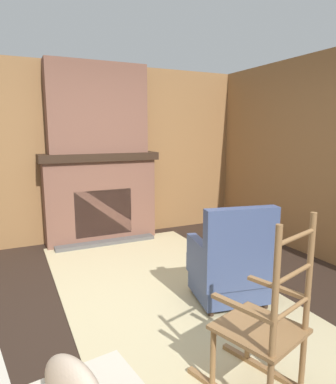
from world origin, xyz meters
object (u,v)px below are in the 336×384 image
Objects in this scene: armchair at (231,267)px; rocking_chair at (264,336)px; oil_lamp_vase at (63,147)px; storage_case at (128,148)px; firewood_stack at (233,252)px; decorative_plate_on_mantel at (100,144)px.

rocking_chair is (1.05, -0.51, 0.04)m from armchair.
oil_lamp_vase reaches higher than storage_case.
storage_case reaches higher than firewood_stack.
firewood_stack is 1.87× the size of oil_lamp_vase.
decorative_plate_on_mantel is (-2.48, -0.58, 1.07)m from armchair.
firewood_stack is (-2.03, 1.26, -0.34)m from rocking_chair.
armchair is 4.27× the size of storage_case.
decorative_plate_on_mantel is at bearing 92.17° from oil_lamp_vase.
rocking_chair is 3.67m from decorative_plate_on_mantel.
storage_case is (-3.50, 0.34, 0.97)m from rocking_chair.
firewood_stack is at bearing 31.95° from storage_case.
rocking_chair reaches higher than firewood_stack.
oil_lamp_vase is 1.14× the size of storage_case.
firewood_stack is at bearing 41.71° from decorative_plate_on_mantel.
storage_case is 0.42m from decorative_plate_on_mantel.
storage_case is (-2.46, -0.17, 1.02)m from armchair.
firewood_stack is at bearing -49.11° from rocking_chair.
storage_case is (-1.48, -0.92, 1.31)m from firewood_stack.
armchair is 1.17m from rocking_chair.
armchair is 2.89m from oil_lamp_vase.
decorative_plate_on_mantel is at bearing -16.05° from rocking_chair.
decorative_plate_on_mantel is (-0.02, 0.53, 0.03)m from oil_lamp_vase.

